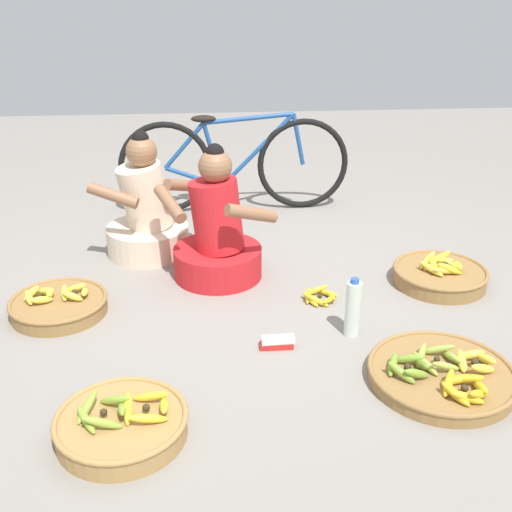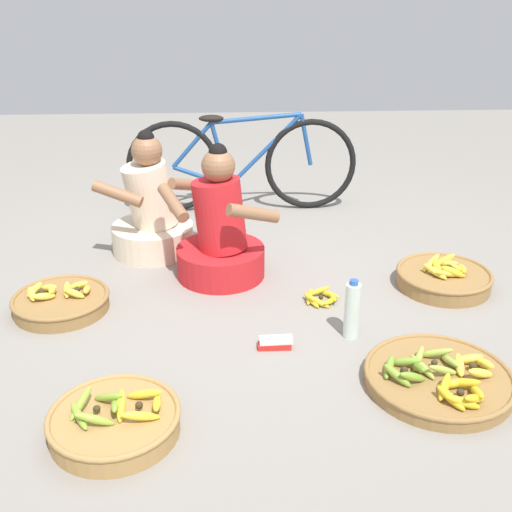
{
  "view_description": "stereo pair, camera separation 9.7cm",
  "coord_description": "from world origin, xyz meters",
  "px_view_note": "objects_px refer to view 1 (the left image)",
  "views": [
    {
      "loc": [
        -0.24,
        -3.05,
        1.66
      ],
      "look_at": [
        0.0,
        -0.2,
        0.35
      ],
      "focal_mm": 43.77,
      "sensor_mm": 36.0,
      "label": 1
    },
    {
      "loc": [
        -0.14,
        -3.05,
        1.66
      ],
      "look_at": [
        0.0,
        -0.2,
        0.35
      ],
      "focal_mm": 43.77,
      "sensor_mm": 36.0,
      "label": 2
    }
  ],
  "objects_px": {
    "vendor_woman_behind": "(147,216)",
    "banana_basket_back_left": "(442,374)",
    "vendor_woman_front": "(217,236)",
    "banana_basket_mid_right": "(440,275)",
    "banana_basket_near_bicycle": "(122,424)",
    "loose_bananas_near_vendor": "(320,296)",
    "bicycle_leaning": "(234,164)",
    "banana_basket_mid_left": "(59,304)",
    "water_bottle": "(353,308)",
    "packet_carton_stack": "(277,342)"
  },
  "relations": [
    {
      "from": "vendor_woman_behind",
      "to": "banana_basket_back_left",
      "type": "relative_size",
      "value": 1.22
    },
    {
      "from": "vendor_woman_front",
      "to": "banana_basket_mid_right",
      "type": "bearing_deg",
      "value": -9.21
    },
    {
      "from": "vendor_woman_front",
      "to": "banana_basket_mid_right",
      "type": "height_order",
      "value": "vendor_woman_front"
    },
    {
      "from": "banana_basket_near_bicycle",
      "to": "loose_bananas_near_vendor",
      "type": "xyz_separation_m",
      "value": [
        0.96,
        1.03,
        -0.03
      ]
    },
    {
      "from": "bicycle_leaning",
      "to": "banana_basket_mid_left",
      "type": "relative_size",
      "value": 3.32
    },
    {
      "from": "banana_basket_mid_left",
      "to": "loose_bananas_near_vendor",
      "type": "relative_size",
      "value": 2.44
    },
    {
      "from": "vendor_woman_behind",
      "to": "water_bottle",
      "type": "relative_size",
      "value": 2.54
    },
    {
      "from": "banana_basket_near_bicycle",
      "to": "packet_carton_stack",
      "type": "height_order",
      "value": "banana_basket_near_bicycle"
    },
    {
      "from": "bicycle_leaning",
      "to": "banana_basket_near_bicycle",
      "type": "distance_m",
      "value": 2.59
    },
    {
      "from": "banana_basket_near_bicycle",
      "to": "water_bottle",
      "type": "distance_m",
      "value": 1.25
    },
    {
      "from": "bicycle_leaning",
      "to": "loose_bananas_near_vendor",
      "type": "relative_size",
      "value": 8.08
    },
    {
      "from": "bicycle_leaning",
      "to": "banana_basket_mid_left",
      "type": "height_order",
      "value": "bicycle_leaning"
    },
    {
      "from": "banana_basket_back_left",
      "to": "water_bottle",
      "type": "relative_size",
      "value": 2.08
    },
    {
      "from": "banana_basket_mid_right",
      "to": "packet_carton_stack",
      "type": "height_order",
      "value": "banana_basket_mid_right"
    },
    {
      "from": "vendor_woman_front",
      "to": "banana_basket_mid_left",
      "type": "bearing_deg",
      "value": -156.3
    },
    {
      "from": "banana_basket_mid_right",
      "to": "packet_carton_stack",
      "type": "relative_size",
      "value": 3.22
    },
    {
      "from": "banana_basket_near_bicycle",
      "to": "loose_bananas_near_vendor",
      "type": "height_order",
      "value": "banana_basket_near_bicycle"
    },
    {
      "from": "water_bottle",
      "to": "packet_carton_stack",
      "type": "bearing_deg",
      "value": -166.57
    },
    {
      "from": "vendor_woman_front",
      "to": "vendor_woman_behind",
      "type": "xyz_separation_m",
      "value": [
        -0.43,
        0.38,
        -0.0
      ]
    },
    {
      "from": "bicycle_leaning",
      "to": "packet_carton_stack",
      "type": "relative_size",
      "value": 10.15
    },
    {
      "from": "vendor_woman_behind",
      "to": "banana_basket_back_left",
      "type": "bearing_deg",
      "value": -47.6
    },
    {
      "from": "vendor_woman_front",
      "to": "loose_bananas_near_vendor",
      "type": "distance_m",
      "value": 0.69
    },
    {
      "from": "loose_bananas_near_vendor",
      "to": "packet_carton_stack",
      "type": "height_order",
      "value": "loose_bananas_near_vendor"
    },
    {
      "from": "banana_basket_back_left",
      "to": "packet_carton_stack",
      "type": "bearing_deg",
      "value": 154.08
    },
    {
      "from": "bicycle_leaning",
      "to": "loose_bananas_near_vendor",
      "type": "height_order",
      "value": "bicycle_leaning"
    },
    {
      "from": "packet_carton_stack",
      "to": "banana_basket_near_bicycle",
      "type": "bearing_deg",
      "value": -139.78
    },
    {
      "from": "vendor_woman_front",
      "to": "water_bottle",
      "type": "height_order",
      "value": "vendor_woman_front"
    },
    {
      "from": "packet_carton_stack",
      "to": "water_bottle",
      "type": "bearing_deg",
      "value": 13.43
    },
    {
      "from": "bicycle_leaning",
      "to": "vendor_woman_front",
      "type": "bearing_deg",
      "value": -98.11
    },
    {
      "from": "water_bottle",
      "to": "banana_basket_mid_right",
      "type": "bearing_deg",
      "value": 38.67
    },
    {
      "from": "vendor_woman_behind",
      "to": "packet_carton_stack",
      "type": "distance_m",
      "value": 1.39
    },
    {
      "from": "banana_basket_near_bicycle",
      "to": "banana_basket_mid_right",
      "type": "relative_size",
      "value": 0.97
    },
    {
      "from": "loose_bananas_near_vendor",
      "to": "water_bottle",
      "type": "height_order",
      "value": "water_bottle"
    },
    {
      "from": "banana_basket_back_left",
      "to": "banana_basket_mid_left",
      "type": "bearing_deg",
      "value": 157.0
    },
    {
      "from": "vendor_woman_behind",
      "to": "loose_bananas_near_vendor",
      "type": "height_order",
      "value": "vendor_woman_behind"
    },
    {
      "from": "vendor_woman_front",
      "to": "vendor_woman_behind",
      "type": "bearing_deg",
      "value": 138.94
    },
    {
      "from": "banana_basket_near_bicycle",
      "to": "packet_carton_stack",
      "type": "distance_m",
      "value": 0.88
    },
    {
      "from": "banana_basket_mid_left",
      "to": "banana_basket_mid_right",
      "type": "xyz_separation_m",
      "value": [
        2.13,
        0.17,
        0.01
      ]
    },
    {
      "from": "banana_basket_mid_right",
      "to": "vendor_woman_behind",
      "type": "bearing_deg",
      "value": 161.14
    },
    {
      "from": "vendor_woman_behind",
      "to": "banana_basket_mid_left",
      "type": "relative_size",
      "value": 1.55
    },
    {
      "from": "vendor_woman_front",
      "to": "banana_basket_back_left",
      "type": "distance_m",
      "value": 1.5
    },
    {
      "from": "bicycle_leaning",
      "to": "banana_basket_near_bicycle",
      "type": "bearing_deg",
      "value": -102.87
    },
    {
      "from": "bicycle_leaning",
      "to": "packet_carton_stack",
      "type": "distance_m",
      "value": 1.96
    },
    {
      "from": "banana_basket_mid_right",
      "to": "water_bottle",
      "type": "xyz_separation_m",
      "value": [
        -0.63,
        -0.51,
        0.09
      ]
    },
    {
      "from": "packet_carton_stack",
      "to": "loose_bananas_near_vendor",
      "type": "bearing_deg",
      "value": 57.56
    },
    {
      "from": "banana_basket_near_bicycle",
      "to": "banana_basket_back_left",
      "type": "xyz_separation_m",
      "value": [
        1.36,
        0.23,
        -0.01
      ]
    },
    {
      "from": "banana_basket_mid_right",
      "to": "loose_bananas_near_vendor",
      "type": "xyz_separation_m",
      "value": [
        -0.73,
        -0.14,
        -0.03
      ]
    },
    {
      "from": "banana_basket_mid_left",
      "to": "packet_carton_stack",
      "type": "relative_size",
      "value": 3.06
    },
    {
      "from": "packet_carton_stack",
      "to": "vendor_woman_front",
      "type": "bearing_deg",
      "value": 108.09
    },
    {
      "from": "vendor_woman_front",
      "to": "packet_carton_stack",
      "type": "distance_m",
      "value": 0.88
    }
  ]
}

